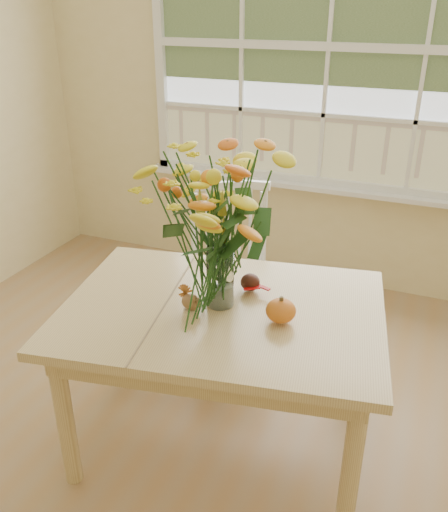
% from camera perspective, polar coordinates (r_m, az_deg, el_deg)
% --- Properties ---
extents(wall_back, '(4.00, 0.02, 2.70)m').
position_cam_1_polar(wall_back, '(3.54, 10.84, 17.66)').
color(wall_back, beige).
rests_on(wall_back, floor).
extents(window, '(2.42, 0.12, 1.74)m').
position_cam_1_polar(window, '(3.48, 10.95, 20.54)').
color(window, silver).
rests_on(window, wall_back).
extents(dining_table, '(1.42, 1.12, 0.69)m').
position_cam_1_polar(dining_table, '(2.24, -0.20, -7.40)').
color(dining_table, tan).
rests_on(dining_table, floor).
extents(windsor_chair, '(0.56, 0.56, 0.92)m').
position_cam_1_polar(windsor_chair, '(2.93, 0.64, -0.66)').
color(windsor_chair, white).
rests_on(windsor_chair, floor).
extents(flower_vase, '(0.52, 0.52, 0.62)m').
position_cam_1_polar(flower_vase, '(2.05, -0.43, 3.89)').
color(flower_vase, white).
rests_on(flower_vase, dining_table).
extents(pumpkin, '(0.12, 0.12, 0.09)m').
position_cam_1_polar(pumpkin, '(2.09, 5.99, -5.86)').
color(pumpkin, '#DB5D19').
rests_on(pumpkin, dining_table).
extents(turkey_figurine, '(0.08, 0.06, 0.10)m').
position_cam_1_polar(turkey_figurine, '(2.15, -3.49, -4.86)').
color(turkey_figurine, '#CCB78C').
rests_on(turkey_figurine, dining_table).
extents(dark_gourd, '(0.12, 0.08, 0.07)m').
position_cam_1_polar(dark_gourd, '(2.29, 2.77, -2.87)').
color(dark_gourd, '#38160F').
rests_on(dark_gourd, dining_table).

